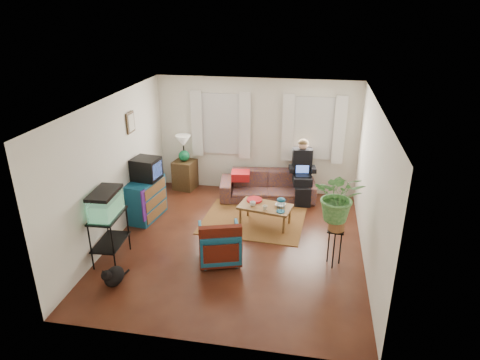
% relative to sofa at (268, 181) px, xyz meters
% --- Properties ---
extents(floor, '(4.50, 5.00, 0.01)m').
position_rel_sofa_xyz_m(floor, '(-0.33, -2.05, -0.41)').
color(floor, '#4F2B14').
rests_on(floor, ground).
extents(ceiling, '(4.50, 5.00, 0.01)m').
position_rel_sofa_xyz_m(ceiling, '(-0.33, -2.05, 2.19)').
color(ceiling, white).
rests_on(ceiling, wall_back).
extents(wall_back, '(4.50, 0.01, 2.60)m').
position_rel_sofa_xyz_m(wall_back, '(-0.33, 0.45, 0.89)').
color(wall_back, silver).
rests_on(wall_back, floor).
extents(wall_front, '(4.50, 0.01, 2.60)m').
position_rel_sofa_xyz_m(wall_front, '(-0.33, -4.55, 0.89)').
color(wall_front, silver).
rests_on(wall_front, floor).
extents(wall_left, '(0.01, 5.00, 2.60)m').
position_rel_sofa_xyz_m(wall_left, '(-2.58, -2.05, 0.89)').
color(wall_left, silver).
rests_on(wall_left, floor).
extents(wall_right, '(0.01, 5.00, 2.60)m').
position_rel_sofa_xyz_m(wall_right, '(1.92, -2.05, 0.89)').
color(wall_right, silver).
rests_on(wall_right, floor).
extents(window_left, '(1.08, 0.04, 1.38)m').
position_rel_sofa_xyz_m(window_left, '(-1.13, 0.43, 1.14)').
color(window_left, white).
rests_on(window_left, wall_back).
extents(window_right, '(1.08, 0.04, 1.38)m').
position_rel_sofa_xyz_m(window_right, '(0.92, 0.43, 1.14)').
color(window_right, white).
rests_on(window_right, wall_back).
extents(curtains_left, '(1.36, 0.06, 1.50)m').
position_rel_sofa_xyz_m(curtains_left, '(-1.13, 0.35, 1.14)').
color(curtains_left, white).
rests_on(curtains_left, wall_back).
extents(curtains_right, '(1.36, 0.06, 1.50)m').
position_rel_sofa_xyz_m(curtains_right, '(0.92, 0.35, 1.14)').
color(curtains_right, white).
rests_on(curtains_right, wall_back).
extents(picture_frame, '(0.04, 0.32, 0.40)m').
position_rel_sofa_xyz_m(picture_frame, '(-2.54, -1.20, 1.54)').
color(picture_frame, '#3D2616').
rests_on(picture_frame, wall_left).
extents(area_rug, '(2.09, 1.72, 0.01)m').
position_rel_sofa_xyz_m(area_rug, '(-0.15, -1.12, -0.40)').
color(area_rug, brown).
rests_on(area_rug, floor).
extents(sofa, '(2.18, 1.11, 0.81)m').
position_rel_sofa_xyz_m(sofa, '(0.00, 0.00, 0.00)').
color(sofa, brown).
rests_on(sofa, floor).
extents(seated_person, '(0.61, 0.71, 1.24)m').
position_rel_sofa_xyz_m(seated_person, '(0.74, 0.11, 0.21)').
color(seated_person, black).
rests_on(seated_person, sofa).
extents(side_table, '(0.54, 0.54, 0.68)m').
position_rel_sofa_xyz_m(side_table, '(-1.98, 0.22, -0.07)').
color(side_table, '#3E2517').
rests_on(side_table, floor).
extents(table_lamp, '(0.41, 0.41, 0.63)m').
position_rel_sofa_xyz_m(table_lamp, '(-1.98, 0.22, 0.57)').
color(table_lamp, white).
rests_on(table_lamp, side_table).
extents(dresser, '(0.58, 0.97, 0.82)m').
position_rel_sofa_xyz_m(dresser, '(-2.32, -1.35, 0.00)').
color(dresser, '#11656B').
rests_on(dresser, floor).
extents(crt_tv, '(0.56, 0.52, 0.44)m').
position_rel_sofa_xyz_m(crt_tv, '(-2.29, -1.27, 0.63)').
color(crt_tv, black).
rests_on(crt_tv, dresser).
extents(aquarium_stand, '(0.46, 0.78, 0.85)m').
position_rel_sofa_xyz_m(aquarium_stand, '(-2.33, -2.92, 0.02)').
color(aquarium_stand, black).
rests_on(aquarium_stand, floor).
extents(aquarium, '(0.42, 0.71, 0.45)m').
position_rel_sofa_xyz_m(aquarium, '(-2.33, -2.92, 0.66)').
color(aquarium, '#7FD899').
rests_on(aquarium, aquarium_stand).
extents(black_cat, '(0.35, 0.47, 0.36)m').
position_rel_sofa_xyz_m(black_cat, '(-1.97, -3.58, -0.23)').
color(black_cat, black).
rests_on(black_cat, floor).
extents(armchair, '(0.83, 0.81, 0.69)m').
position_rel_sofa_xyz_m(armchair, '(-0.51, -2.61, -0.06)').
color(armchair, '#126A6D').
rests_on(armchair, floor).
extents(serape_throw, '(0.71, 0.36, 0.57)m').
position_rel_sofa_xyz_m(serape_throw, '(-0.43, -2.87, 0.08)').
color(serape_throw, '#9E0A0A').
rests_on(serape_throw, armchair).
extents(coffee_table, '(1.10, 0.74, 0.42)m').
position_rel_sofa_xyz_m(coffee_table, '(0.10, -1.25, -0.20)').
color(coffee_table, brown).
rests_on(coffee_table, floor).
extents(cup_a, '(0.13, 0.13, 0.09)m').
position_rel_sofa_xyz_m(cup_a, '(-0.14, -1.29, 0.06)').
color(cup_a, white).
rests_on(cup_a, coffee_table).
extents(cup_b, '(0.11, 0.11, 0.09)m').
position_rel_sofa_xyz_m(cup_b, '(0.12, -1.42, 0.05)').
color(cup_b, beige).
rests_on(cup_b, coffee_table).
extents(bowl, '(0.23, 0.23, 0.05)m').
position_rel_sofa_xyz_m(bowl, '(0.39, -1.21, 0.04)').
color(bowl, white).
rests_on(bowl, coffee_table).
extents(snack_tray, '(0.37, 0.37, 0.04)m').
position_rel_sofa_xyz_m(snack_tray, '(-0.14, -1.06, 0.03)').
color(snack_tray, '#B21414').
rests_on(snack_tray, coffee_table).
extents(birdcage, '(0.19, 0.19, 0.29)m').
position_rel_sofa_xyz_m(birdcage, '(0.42, -1.45, 0.16)').
color(birdcage, '#115B6B').
rests_on(birdcage, coffee_table).
extents(plant_stand, '(0.31, 0.31, 0.67)m').
position_rel_sofa_xyz_m(plant_stand, '(1.40, -2.42, -0.07)').
color(plant_stand, black).
rests_on(plant_stand, floor).
extents(potted_plant, '(0.83, 0.74, 0.85)m').
position_rel_sofa_xyz_m(potted_plant, '(1.40, -2.42, 0.73)').
color(potted_plant, '#599947').
rests_on(potted_plant, plant_stand).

